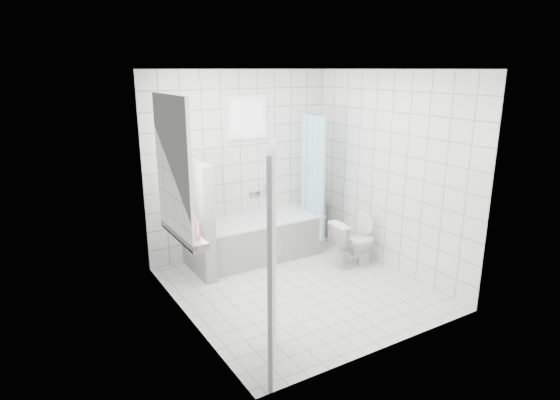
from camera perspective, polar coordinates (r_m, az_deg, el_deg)
ground at (r=5.86m, az=2.20°, el=-10.68°), size 3.00×3.00×0.00m
ceiling at (r=5.25m, az=2.51°, el=15.67°), size 3.00×3.00×0.00m
wall_back at (r=6.68m, az=-4.79°, el=4.42°), size 2.80×0.02×2.60m
wall_front at (r=4.29m, az=13.49°, el=-2.44°), size 2.80×0.02×2.60m
wall_left at (r=4.80m, az=-11.73°, el=-0.37°), size 0.02×3.00×2.60m
wall_right at (r=6.27m, az=13.10°, el=3.32°), size 0.02×3.00×2.60m
window_left at (r=5.02m, az=-12.60°, el=3.81°), size 0.01×0.90×1.40m
window_back at (r=6.59m, az=-3.96°, el=10.00°), size 0.50×0.01×0.50m
window_sill at (r=5.23m, az=-11.66°, el=-4.08°), size 0.18×1.02×0.08m
door at (r=4.06m, az=-0.96°, el=-7.55°), size 0.47×0.69×2.00m
bathtub at (r=6.67m, az=-2.49°, el=-4.58°), size 1.75×0.77×0.58m
partition_wall at (r=6.11m, az=-10.06°, el=-2.20°), size 0.15×0.85×1.50m
tiled_ledge at (r=7.42m, az=3.94°, el=-2.59°), size 0.40×0.24×0.55m
toilet at (r=6.45m, az=8.96°, el=-5.21°), size 0.66×0.41×0.64m
curtain_rod at (r=6.69m, az=3.66°, el=10.52°), size 0.02×0.80×0.02m
shower_curtain at (r=6.73m, az=4.16°, el=2.77°), size 0.14×0.48×1.78m
tub_faucet at (r=6.83m, az=-3.17°, el=0.82°), size 0.18×0.06×0.06m
sill_bottles at (r=5.17m, az=-11.61°, el=-2.38°), size 0.20×0.74×0.32m
ledge_bottles at (r=7.27m, az=4.07°, el=0.23°), size 0.21×0.13×0.26m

